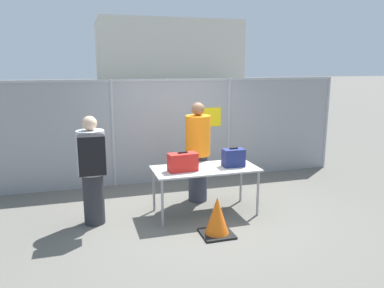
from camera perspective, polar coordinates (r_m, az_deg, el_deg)
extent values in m
plane|color=#605E56|center=(6.33, 1.33, -10.39)|extent=(120.00, 120.00, 0.00)
cylinder|color=#9EA0A5|center=(7.56, -11.94, 1.51)|extent=(0.07, 0.07, 2.13)
cylinder|color=#9EA0A5|center=(8.13, 5.60, 2.44)|extent=(0.07, 0.07, 2.13)
cylinder|color=#9EA0A5|center=(9.33, 19.75, 3.03)|extent=(0.07, 0.07, 2.13)
cube|color=gray|center=(7.75, -2.85, 2.01)|extent=(7.38, 0.01, 2.13)
cube|color=#9EA0A5|center=(7.64, -2.94, 9.70)|extent=(7.38, 0.04, 0.04)
cube|color=yellow|center=(7.91, 2.38, 4.10)|extent=(0.60, 0.01, 0.40)
cube|color=#B2B2AD|center=(6.07, 2.03, -3.77)|extent=(1.70, 0.79, 0.02)
cylinder|color=#99999E|center=(5.69, -4.54, -9.02)|extent=(0.04, 0.04, 0.75)
cylinder|color=#99999E|center=(6.19, 10.00, -7.41)|extent=(0.04, 0.04, 0.75)
cylinder|color=#99999E|center=(6.31, -5.83, -6.90)|extent=(0.04, 0.04, 0.75)
cylinder|color=#99999E|center=(6.76, 7.46, -5.63)|extent=(0.04, 0.04, 0.75)
cube|color=red|center=(5.86, -1.42, -2.78)|extent=(0.47, 0.25, 0.28)
cube|color=black|center=(5.82, -1.43, -1.31)|extent=(0.16, 0.04, 0.02)
cube|color=navy|center=(6.16, 6.33, -2.09)|extent=(0.35, 0.21, 0.29)
cube|color=black|center=(6.12, 6.36, -0.67)|extent=(0.14, 0.03, 0.02)
cylinder|color=#2D2D33|center=(5.99, -14.73, -8.04)|extent=(0.32, 0.32, 0.80)
cylinder|color=#B2B2B7|center=(5.79, -15.11, -1.23)|extent=(0.41, 0.41, 0.66)
sphere|color=beige|center=(5.71, -15.35, 3.07)|extent=(0.22, 0.22, 0.22)
cube|color=black|center=(5.47, -15.02, -1.63)|extent=(0.37, 0.23, 0.56)
cylinder|color=#383D4C|center=(6.74, 0.89, -5.16)|extent=(0.33, 0.33, 0.84)
cylinder|color=orange|center=(6.55, 0.91, 1.31)|extent=(0.44, 0.44, 0.70)
sphere|color=brown|center=(6.48, 0.92, 5.36)|extent=(0.23, 0.23, 0.23)
cube|color=#B2B2B7|center=(10.21, 6.92, 0.92)|extent=(2.52, 1.56, 0.56)
sphere|color=black|center=(9.30, 6.48, -1.00)|extent=(0.65, 0.65, 0.65)
sphere|color=black|center=(10.84, 2.99, 0.93)|extent=(0.65, 0.65, 0.65)
cylinder|color=#59595B|center=(9.71, -2.35, -0.97)|extent=(0.88, 0.06, 0.06)
cube|color=beige|center=(39.64, -3.92, 13.32)|extent=(13.78, 8.46, 6.62)
cube|color=black|center=(5.58, 3.80, -13.47)|extent=(0.46, 0.46, 0.03)
cone|color=orange|center=(5.47, 3.84, -10.91)|extent=(0.37, 0.37, 0.57)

